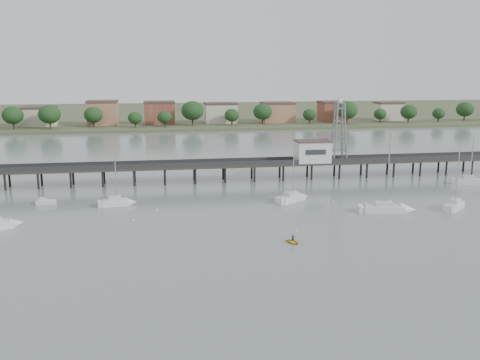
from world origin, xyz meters
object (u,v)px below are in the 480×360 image
object	(u,v)px
sailboat_b	(120,202)
sailboat_f	(456,205)
white_tender	(46,202)
sailboat_e	(473,182)
sailboat_d	(393,209)
lattice_tower	(339,132)
sailboat_c	(296,198)
pier	(209,166)
yellow_dinghy	(293,243)
sailboat_a	(2,225)

from	to	relation	value
sailboat_b	sailboat_f	size ratio (longest dim) A/B	0.96
white_tender	sailboat_e	bearing A→B (deg)	7.78
sailboat_f	sailboat_e	bearing A→B (deg)	11.95
sailboat_b	sailboat_d	bearing A→B (deg)	-23.29
sailboat_d	sailboat_b	bearing A→B (deg)	175.27
lattice_tower	sailboat_e	distance (m)	32.61
sailboat_d	sailboat_f	size ratio (longest dim) A/B	1.35
sailboat_c	white_tender	distance (m)	49.65
sailboat_d	white_tender	xyz separation A→B (m)	(-65.04, 16.44, -0.19)
lattice_tower	sailboat_d	size ratio (longest dim) A/B	0.97
sailboat_e	white_tender	size ratio (longest dim) A/B	3.35
pier	sailboat_d	distance (m)	44.95
sailboat_f	yellow_dinghy	bearing A→B (deg)	163.89
sailboat_c	sailboat_a	xyz separation A→B (m)	(-53.45, -10.73, 0.00)
sailboat_b	white_tender	xyz separation A→B (m)	(-14.57, 3.35, -0.22)
sailboat_d	sailboat_e	size ratio (longest dim) A/B	1.28
sailboat_c	sailboat_a	size ratio (longest dim) A/B	1.00
lattice_tower	sailboat_b	size ratio (longest dim) A/B	1.36
lattice_tower	white_tender	distance (m)	68.41
sailboat_c	white_tender	size ratio (longest dim) A/B	3.39
lattice_tower	sailboat_a	xyz separation A→B (m)	(-69.70, -31.89, -10.46)
sailboat_b	yellow_dinghy	size ratio (longest dim) A/B	4.42
sailboat_a	yellow_dinghy	bearing A→B (deg)	-48.37
pier	white_tender	distance (m)	37.87
sailboat_e	sailboat_f	bearing A→B (deg)	-110.14
white_tender	lattice_tower	bearing A→B (deg)	19.51
sailboat_e	yellow_dinghy	distance (m)	61.88
sailboat_e	white_tender	bearing A→B (deg)	-158.87
sailboat_d	sailboat_b	distance (m)	52.14
sailboat_e	yellow_dinghy	size ratio (longest dim) A/B	4.88
white_tender	sailboat_b	bearing A→B (deg)	-7.17
lattice_tower	sailboat_a	bearing A→B (deg)	-155.42
sailboat_d	sailboat_a	world-z (taller)	sailboat_d
sailboat_e	sailboat_b	size ratio (longest dim) A/B	1.10
lattice_tower	yellow_dinghy	xyz separation A→B (m)	(-23.53, -46.82, -11.10)
sailboat_d	sailboat_f	xyz separation A→B (m)	(13.23, 0.76, 0.02)
lattice_tower	sailboat_f	size ratio (longest dim) A/B	1.31
sailboat_e	yellow_dinghy	world-z (taller)	sailboat_e
pier	sailboat_c	xyz separation A→B (m)	(15.25, -21.15, -3.15)
pier	sailboat_a	xyz separation A→B (m)	(-38.20, -31.89, -3.15)
lattice_tower	sailboat_a	size ratio (longest dim) A/B	1.22
sailboat_f	sailboat_d	bearing A→B (deg)	144.53
sailboat_c	sailboat_f	xyz separation A→B (m)	(28.88, -10.57, 0.00)
sailboat_c	sailboat_d	distance (m)	19.32
pier	sailboat_a	distance (m)	49.86
pier	sailboat_d	xyz separation A→B (m)	(30.90, -32.49, -3.17)
sailboat_a	white_tender	distance (m)	16.35
pier	sailboat_d	bearing A→B (deg)	-46.44
lattice_tower	sailboat_f	bearing A→B (deg)	-68.29
sailboat_e	sailboat_f	world-z (taller)	sailboat_e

